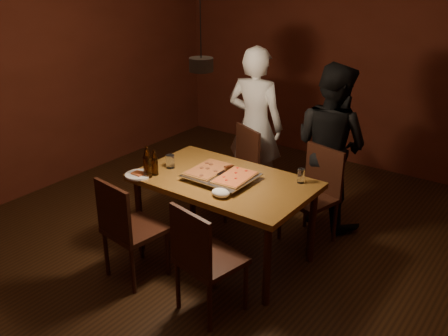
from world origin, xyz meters
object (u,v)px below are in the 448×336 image
Objects in this scene: chair_near_right at (202,252)px; diner_white at (255,126)px; chair_far_left at (239,163)px; chair_far_right at (316,186)px; chair_near_left at (126,222)px; plate_slice at (138,175)px; beer_bottle_a at (147,162)px; diner_dark at (330,146)px; dining_table at (224,187)px; beer_bottle_b at (155,163)px; pendant_lamp at (201,63)px; pizza_tray at (221,177)px.

diner_white is at bearing 123.19° from chair_near_right.
diner_white reaches higher than chair_far_left.
chair_far_right is 1.50m from chair_near_right.
diner_white is (-0.00, 1.89, 0.30)m from chair_near_left.
plate_slice is at bearing 58.71° from chair_far_right.
beer_bottle_a is 0.17× the size of diner_dark.
diner_dark is (0.86, 1.89, 0.27)m from chair_near_left.
chair_near_left is 0.29× the size of diner_white.
diner_dark reaches higher than beer_bottle_a.
dining_table is 2.70× the size of chair_far_left.
dining_table is 0.93× the size of diner_dark.
diner_dark is at bearing -133.62° from chair_far_left.
beer_bottle_b is at bearing 110.55° from chair_near_left.
pendant_lamp reaches higher than chair_far_left.
plate_slice is (-0.09, -0.03, -0.13)m from beer_bottle_a.
chair_near_right is 1.07m from plate_slice.
chair_near_left is at bearing -118.94° from dining_table.
pendant_lamp is (-0.39, 0.50, 1.22)m from chair_near_right.
beer_bottle_b is 1.03m from pendant_lamp.
diner_dark is (0.44, 1.14, 0.13)m from dining_table.
diner_white reaches higher than chair_near_right.
beer_bottle_b is at bearing 75.58° from beer_bottle_a.
chair_far_right is 1.84× the size of beer_bottle_a.
dining_table is 2.73× the size of pizza_tray.
dining_table is 0.63m from beer_bottle_b.
pizza_tray is at bearing 127.57° from chair_near_right.
diner_dark is at bearing 98.07° from chair_near_right.
chair_far_left is 1.64m from pendant_lamp.
chair_far_right is 0.92× the size of pizza_tray.
pendant_lamp reaches higher than diner_dark.
diner_white is at bearing 82.08° from plate_slice.
chair_near_right is 0.83m from pizza_tray.
dining_table is at bearing 126.07° from chair_near_right.
chair_far_right is at bearing 56.22° from dining_table.
chair_far_right is at bearing 149.22° from diner_white.
plate_slice is (-0.10, -0.10, -0.10)m from beer_bottle_b.
chair_near_right is (0.75, -1.54, 0.00)m from chair_far_left.
pendant_lamp reaches higher than diner_white.
beer_bottle_a is 1.79m from diner_dark.
diner_dark reaches higher than chair_far_left.
chair_far_left is 1.01× the size of pizza_tray.
dining_table is at bearing 82.40° from diner_dark.
dining_table is at bearing 140.64° from chair_far_left.
chair_far_right is 1.49m from beer_bottle_b.
chair_near_left is 0.99× the size of chair_near_right.
diner_white is (0.13, 1.48, -0.05)m from beer_bottle_a.
beer_bottle_b reaches higher than pizza_tray.
plate_slice is (-0.63, -0.38, 0.08)m from dining_table.
diner_white is (-0.41, 1.16, 0.07)m from pizza_tray.
dining_table is at bearing 102.34° from diner_white.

